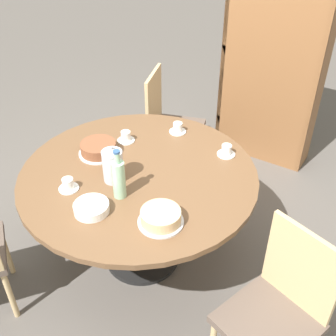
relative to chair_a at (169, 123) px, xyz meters
The scene contains 14 objects.
ground_plane 1.15m from the chair_a, 68.53° to the right, with size 14.00×14.00×0.00m, color #56514C.
dining_table 1.06m from the chair_a, 68.53° to the right, with size 1.43×1.43×0.74m.
chair_a is the anchor object (origin of this frame).
chair_c 1.87m from the chair_a, 41.76° to the right, with size 0.53×0.53×0.91m.
bookshelf 1.02m from the chair_a, 49.49° to the left, with size 0.83×0.28×2.00m.
coffee_pot 1.20m from the chair_a, 74.73° to the right, with size 0.12×0.12×0.23m.
water_bottle 1.33m from the chair_a, 70.75° to the right, with size 0.07×0.07×0.30m.
cake_main 0.99m from the chair_a, 86.69° to the right, with size 0.25×0.25×0.08m.
cake_second 1.49m from the chair_a, 60.07° to the right, with size 0.24×0.24×0.08m.
cup_a 0.64m from the chair_a, 52.56° to the right, with size 0.12×0.12×0.07m.
cup_b 0.79m from the chair_a, 81.26° to the right, with size 0.12×0.12×0.07m.
cup_c 0.96m from the chair_a, 35.15° to the right, with size 0.12×0.12×0.07m.
cup_d 1.35m from the chair_a, 84.06° to the right, with size 0.12×0.12×0.07m.
plate_stack 1.46m from the chair_a, 75.06° to the right, with size 0.19×0.19×0.05m.
Camera 1 is at (1.21, -1.62, 2.26)m, focal length 45.00 mm.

